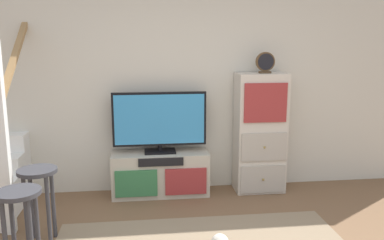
# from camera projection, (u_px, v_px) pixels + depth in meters

# --- Properties ---
(back_wall) EXTENTS (6.40, 0.12, 2.70)m
(back_wall) POSITION_uv_depth(u_px,v_px,m) (183.00, 78.00, 4.76)
(back_wall) COLOR beige
(back_wall) RESTS_ON ground_plane
(media_console) EXTENTS (1.12, 0.38, 0.51)m
(media_console) POSITION_uv_depth(u_px,v_px,m) (161.00, 174.00, 4.68)
(media_console) COLOR #BCB29E
(media_console) RESTS_ON ground_plane
(television) EXTENTS (1.07, 0.22, 0.71)m
(television) POSITION_uv_depth(u_px,v_px,m) (160.00, 121.00, 4.58)
(television) COLOR black
(television) RESTS_ON media_console
(side_cabinet) EXTENTS (0.58, 0.38, 1.42)m
(side_cabinet) POSITION_uv_depth(u_px,v_px,m) (260.00, 133.00, 4.74)
(side_cabinet) COLOR beige
(side_cabinet) RESTS_ON ground_plane
(desk_clock) EXTENTS (0.22, 0.08, 0.24)m
(desk_clock) POSITION_uv_depth(u_px,v_px,m) (265.00, 63.00, 4.57)
(desk_clock) COLOR #4C3823
(desk_clock) RESTS_ON side_cabinet
(bar_stool_near) EXTENTS (0.34, 0.34, 0.67)m
(bar_stool_near) POSITION_uv_depth(u_px,v_px,m) (20.00, 211.00, 3.07)
(bar_stool_near) COLOR #333338
(bar_stool_near) RESTS_ON ground_plane
(bar_stool_far) EXTENTS (0.34, 0.34, 0.69)m
(bar_stool_far) POSITION_uv_depth(u_px,v_px,m) (38.00, 188.00, 3.51)
(bar_stool_far) COLOR #333338
(bar_stool_far) RESTS_ON ground_plane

